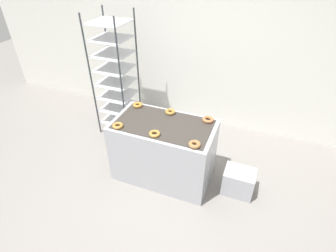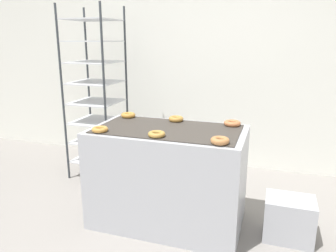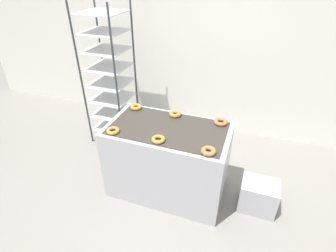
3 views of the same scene
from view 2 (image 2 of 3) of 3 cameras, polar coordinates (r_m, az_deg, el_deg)
The scene contains 10 objects.
wall_back at distance 4.04m, azimuth 6.99°, elevation 12.81°, with size 8.00×0.05×2.80m.
fryer_machine at distance 2.80m, azimuth 0.01°, elevation -8.72°, with size 1.25×0.71×0.84m.
baking_rack_cart at distance 3.78m, azimuth -12.43°, elevation 5.74°, with size 0.53×0.55×1.89m.
glaze_bin at distance 2.84m, azimuth 20.31°, elevation -14.89°, with size 0.38×0.29×0.34m.
donut_near_left at distance 2.62m, azimuth -11.77°, elevation -0.57°, with size 0.13×0.13×0.04m, color #B57D36.
donut_near_center at distance 2.44m, azimuth -1.99°, elevation -1.42°, with size 0.13×0.13×0.04m, color #AA7E38.
donut_near_right at distance 2.30m, azimuth 9.05°, elevation -2.51°, with size 0.13×0.13×0.04m, color #A76E3E.
donut_far_left at distance 3.06m, azimuth -6.94°, elevation 1.90°, with size 0.13×0.13×0.04m, color #B27A32.
donut_far_center at distance 2.89m, azimuth 1.41°, elevation 1.25°, with size 0.13×0.13×0.04m, color #A87834.
donut_far_right at distance 2.80m, azimuth 11.13°, elevation 0.49°, with size 0.14×0.14×0.04m, color #B46A3E.
Camera 2 is at (0.81, -1.83, 1.54)m, focal length 35.00 mm.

